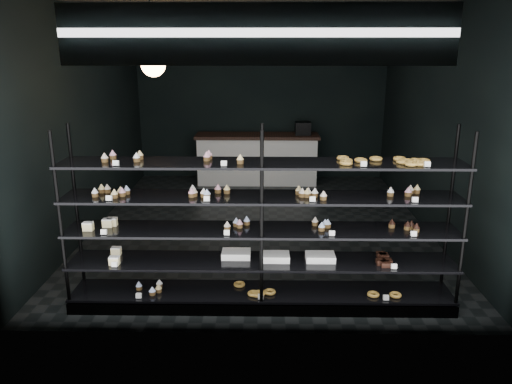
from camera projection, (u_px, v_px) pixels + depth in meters
The scene contains 5 objects.
room at pixel (260, 122), 7.23m from camera, with size 5.01×6.01×3.20m.
display_shelf at pixel (259, 250), 5.16m from camera, with size 4.00×0.50×1.91m.
signage at pixel (258, 34), 4.10m from camera, with size 3.30×0.05×0.50m.
pendant_lamp at pixel (153, 64), 5.83m from camera, with size 0.29×0.29×0.87m.
service_counter at pixel (258, 158), 9.94m from camera, with size 2.42×0.65×1.23m.
Camera 1 is at (0.06, -7.23, 2.66)m, focal length 35.00 mm.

